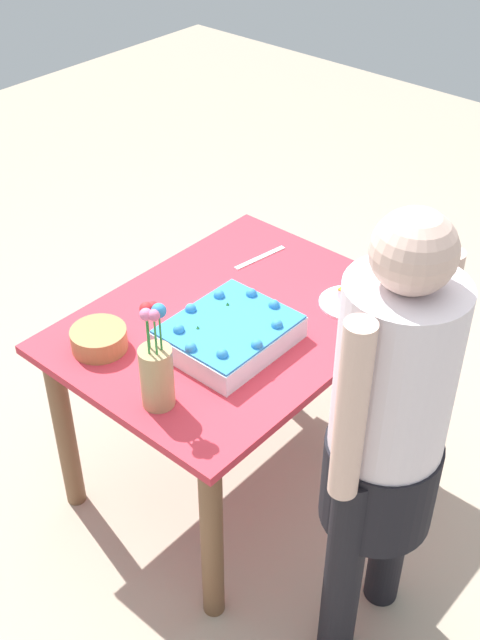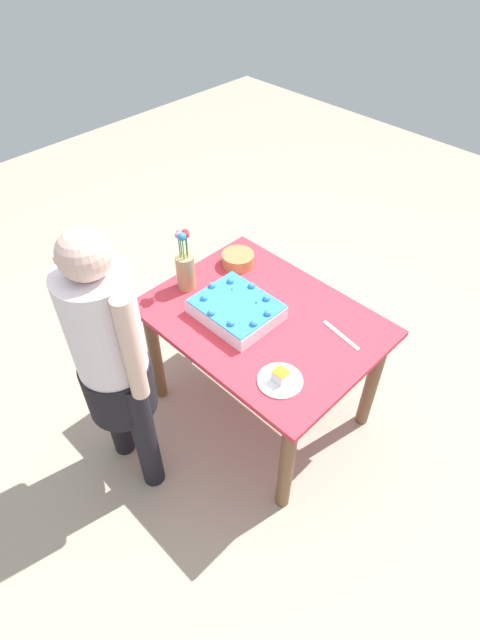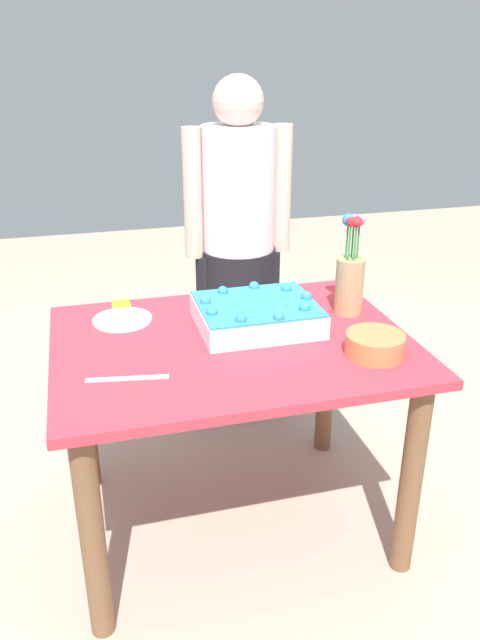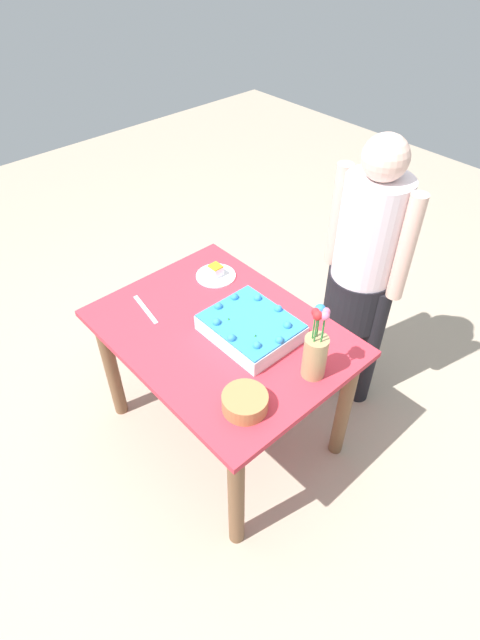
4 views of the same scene
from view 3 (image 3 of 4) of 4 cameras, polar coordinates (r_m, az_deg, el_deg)
ground_plane at (r=2.39m, az=-0.64°, el=-17.86°), size 8.00×8.00×0.00m
dining_table at (r=2.04m, az=-0.72°, el=-5.23°), size 1.12×0.84×0.73m
sheet_cake at (r=2.06m, az=1.54°, el=0.54°), size 0.39×0.32×0.11m
serving_plate_with_slice at (r=2.14m, az=-10.73°, el=0.33°), size 0.20×0.20×0.06m
cake_knife at (r=1.78m, az=-10.26°, el=-5.28°), size 0.23×0.06×0.00m
flower_vase at (r=2.16m, az=10.00°, el=3.77°), size 0.10×0.10×0.35m
fruit_bowl at (r=1.91m, az=12.23°, el=-2.24°), size 0.18×0.18×0.07m
person_standing at (r=2.64m, az=-0.17°, el=7.69°), size 0.45×0.31×1.49m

